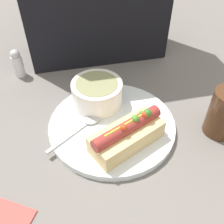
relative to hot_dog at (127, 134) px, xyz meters
The scene contains 6 objects.
ground_plane 0.08m from the hot_dog, 104.83° to the left, with size 4.00×4.00×0.00m, color slate.
dinner_plate 0.07m from the hot_dog, 104.83° to the left, with size 0.27×0.27×0.01m.
hot_dog is the anchor object (origin of this frame).
soup_bowl 0.14m from the hot_dog, 104.61° to the left, with size 0.11×0.11×0.06m.
spoon 0.10m from the hot_dog, 132.30° to the left, with size 0.13×0.10×0.01m.
salt_shaker 0.37m from the hot_dog, 125.22° to the left, with size 0.03×0.03×0.08m.
Camera 1 is at (-0.09, -0.38, 0.42)m, focal length 42.00 mm.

